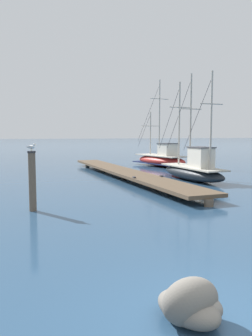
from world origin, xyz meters
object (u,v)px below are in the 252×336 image
Objects in this scene: fishing_boat_0 at (162,159)px; shore_rock_mid_cluster at (190,305)px; mooring_piling at (32,180)px; perched_seagull at (31,147)px; fishing_boat_1 at (194,169)px.

shore_rock_mid_cluster is (-10.51, -22.29, -0.35)m from fishing_boat_0.
mooring_piling is at bearing 100.28° from shore_rock_mid_cluster.
perched_seagull is (-12.04, -13.92, 1.70)m from fishing_boat_0.
shore_rock_mid_cluster is at bearing -79.72° from mooring_piling.
mooring_piling is at bearing -42.74° from perched_seagull.
mooring_piling is 1.75× the size of shore_rock_mid_cluster.
fishing_boat_1 reaches higher than mooring_piling.
fishing_boat_0 reaches higher than perched_seagull.
fishing_boat_1 is at bearing 58.37° from shore_rock_mid_cluster.
fishing_boat_0 is 5.98× the size of shore_rock_mid_cluster.
fishing_boat_1 is at bearing 27.39° from mooring_piling.
fishing_boat_1 is 11.05m from mooring_piling.
fishing_boat_1 is at bearing -104.14° from fishing_boat_0.
perched_seagull is at bearing -130.85° from fishing_boat_0.
shore_rock_mid_cluster is at bearing -79.70° from perched_seagull.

